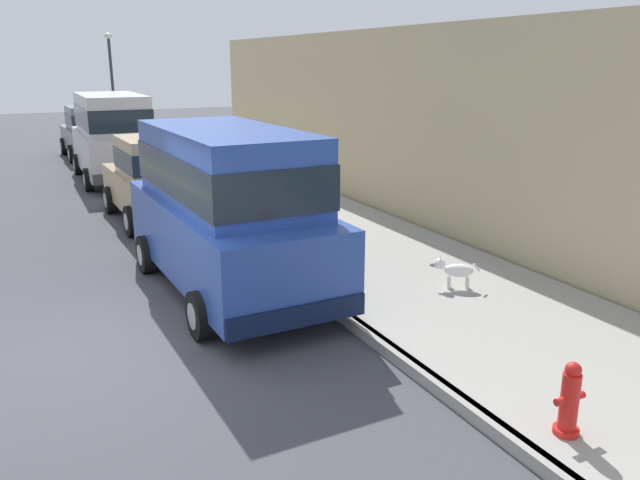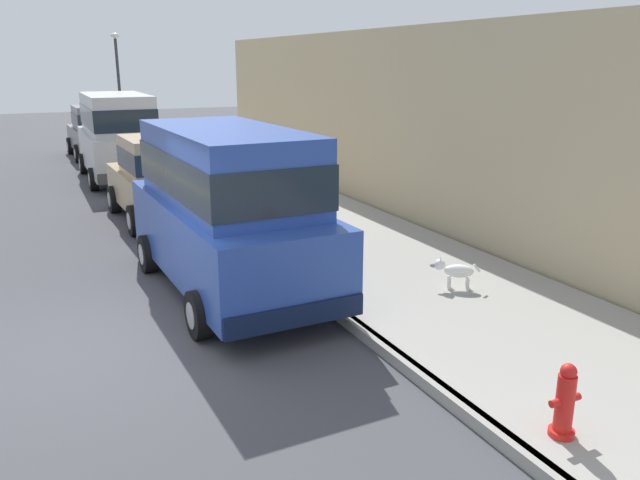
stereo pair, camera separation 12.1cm
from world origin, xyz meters
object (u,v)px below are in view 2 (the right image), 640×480
Objects in this scene: car_silver_van at (118,133)px; dog_white at (454,270)px; street_lamp at (118,74)px; car_tan_hatchback at (162,177)px; fire_hydrant at (565,403)px; car_blue_van at (228,203)px; car_grey_hatchback at (97,131)px.

car_silver_van reaches higher than dog_white.
street_lamp reaches higher than car_silver_van.
fire_hydrant is at bearing -82.06° from car_tan_hatchback.
car_silver_van is (-0.05, 10.60, 0.00)m from car_blue_van.
car_silver_van is at bearing 95.41° from fire_hydrant.
street_lamp is (-0.10, 24.71, 2.43)m from fire_hydrant.
street_lamp reaches higher than dog_white.
car_grey_hatchback is (-0.09, 15.64, -0.42)m from car_blue_van.
car_tan_hatchback is 14.59m from street_lamp.
car_tan_hatchback is 10.67m from car_grey_hatchback.
fire_hydrant is at bearing -74.72° from car_blue_van.
car_grey_hatchback is (-0.11, 10.67, 0.00)m from car_tan_hatchback.
car_blue_van is at bearing -89.66° from car_grey_hatchback.
dog_white is at bearing -76.36° from car_silver_van.
car_blue_van is at bearing -89.72° from car_silver_van.
car_silver_van is 16.04m from fire_hydrant.
dog_white is at bearing -30.75° from car_blue_van.
car_tan_hatchback is at bearing -89.27° from car_silver_van.
car_tan_hatchback is 1.00× the size of car_grey_hatchback.
street_lamp is at bearing 94.30° from dog_white.
car_tan_hatchback is (0.02, 4.97, -0.42)m from car_blue_van.
dog_white is at bearing 67.46° from fire_hydrant.
fire_hydrant is at bearing -89.77° from street_lamp.
car_blue_van and car_silver_van have the same top height.
car_blue_van is at bearing -90.24° from car_tan_hatchback.
street_lamp is at bearing 68.76° from car_grey_hatchback.
car_grey_hatchback reaches higher than fire_hydrant.
street_lamp is at bearing 84.69° from car_tan_hatchback.
car_grey_hatchback is 21.04m from fire_hydrant.
car_grey_hatchback reaches higher than dog_white.
fire_hydrant is 24.83m from street_lamp.
dog_white is 3.89m from fire_hydrant.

